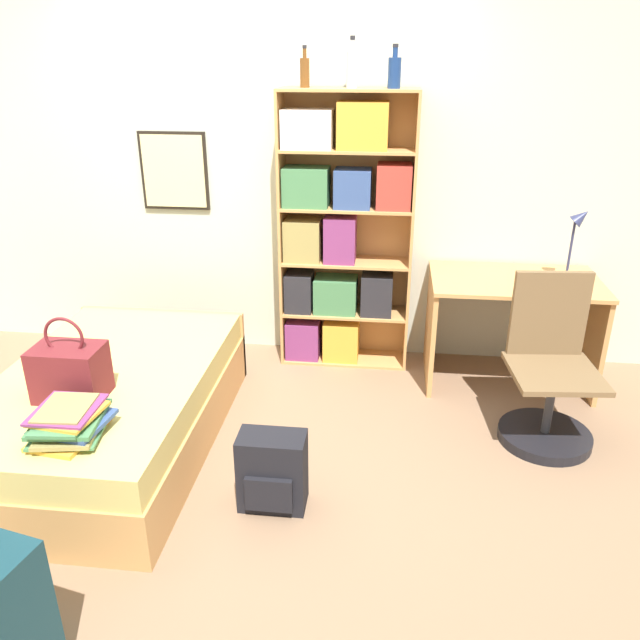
{
  "coord_description": "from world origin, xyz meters",
  "views": [
    {
      "loc": [
        0.87,
        -2.84,
        2.05
      ],
      "look_at": [
        0.51,
        0.18,
        0.75
      ],
      "focal_mm": 35.0,
      "sensor_mm": 36.0,
      "label": 1
    }
  ],
  "objects_px": {
    "bottle_green": "(305,72)",
    "desk": "(511,312)",
    "book_stack_on_bed": "(69,422)",
    "bed": "(111,407)",
    "bottle_clear": "(394,72)",
    "desk_lamp": "(578,230)",
    "desk_chair": "(548,391)",
    "handbag": "(70,371)",
    "bookcase": "(338,235)",
    "bottle_brown": "(352,68)",
    "backpack": "(272,472)"
  },
  "relations": [
    {
      "from": "bottle_green",
      "to": "desk",
      "type": "xyz_separation_m",
      "value": [
        1.38,
        -0.2,
        -1.45
      ]
    },
    {
      "from": "book_stack_on_bed",
      "to": "bed",
      "type": "bearing_deg",
      "value": 100.78
    },
    {
      "from": "book_stack_on_bed",
      "to": "desk",
      "type": "xyz_separation_m",
      "value": [
        2.2,
        1.64,
        -0.03
      ]
    },
    {
      "from": "desk",
      "to": "desk_chair",
      "type": "bearing_deg",
      "value": -79.88
    },
    {
      "from": "bottle_brown",
      "to": "desk_lamp",
      "type": "bearing_deg",
      "value": -6.83
    },
    {
      "from": "bottle_brown",
      "to": "desk",
      "type": "relative_size",
      "value": 0.28
    },
    {
      "from": "bottle_brown",
      "to": "desk_chair",
      "type": "bearing_deg",
      "value": -35.29
    },
    {
      "from": "bed",
      "to": "bottle_clear",
      "type": "height_order",
      "value": "bottle_clear"
    },
    {
      "from": "bottle_brown",
      "to": "book_stack_on_bed",
      "type": "bearing_deg",
      "value": -121.34
    },
    {
      "from": "handbag",
      "to": "bookcase",
      "type": "xyz_separation_m",
      "value": [
        1.19,
        1.5,
        0.32
      ]
    },
    {
      "from": "bottle_brown",
      "to": "desk",
      "type": "height_order",
      "value": "bottle_brown"
    },
    {
      "from": "bottle_green",
      "to": "desk_chair",
      "type": "height_order",
      "value": "bottle_green"
    },
    {
      "from": "bookcase",
      "to": "desk_chair",
      "type": "relative_size",
      "value": 1.96
    },
    {
      "from": "bottle_green",
      "to": "bottle_clear",
      "type": "distance_m",
      "value": 0.55
    },
    {
      "from": "handbag",
      "to": "desk_chair",
      "type": "relative_size",
      "value": 0.46
    },
    {
      "from": "book_stack_on_bed",
      "to": "bookcase",
      "type": "distance_m",
      "value": 2.14
    },
    {
      "from": "desk_chair",
      "to": "backpack",
      "type": "xyz_separation_m",
      "value": [
        -1.44,
        -0.78,
        -0.1
      ]
    },
    {
      "from": "handbag",
      "to": "desk",
      "type": "distance_m",
      "value": 2.7
    },
    {
      "from": "bottle_brown",
      "to": "bed",
      "type": "bearing_deg",
      "value": -135.5
    },
    {
      "from": "bed",
      "to": "handbag",
      "type": "bearing_deg",
      "value": -97.18
    },
    {
      "from": "desk",
      "to": "backpack",
      "type": "relative_size",
      "value": 2.72
    },
    {
      "from": "bookcase",
      "to": "desk",
      "type": "relative_size",
      "value": 1.74
    },
    {
      "from": "backpack",
      "to": "desk",
      "type": "bearing_deg",
      "value": 47.62
    },
    {
      "from": "bookcase",
      "to": "backpack",
      "type": "distance_m",
      "value": 1.8
    },
    {
      "from": "handbag",
      "to": "desk",
      "type": "relative_size",
      "value": 0.41
    },
    {
      "from": "bottle_clear",
      "to": "desk_lamp",
      "type": "distance_m",
      "value": 1.48
    },
    {
      "from": "book_stack_on_bed",
      "to": "bottle_green",
      "type": "height_order",
      "value": "bottle_green"
    },
    {
      "from": "handbag",
      "to": "bookcase",
      "type": "bearing_deg",
      "value": 51.39
    },
    {
      "from": "bottle_green",
      "to": "bottle_clear",
      "type": "xyz_separation_m",
      "value": [
        0.55,
        -0.05,
        0.0
      ]
    },
    {
      "from": "bed",
      "to": "bottle_green",
      "type": "distance_m",
      "value": 2.31
    },
    {
      "from": "bookcase",
      "to": "bottle_green",
      "type": "distance_m",
      "value": 1.05
    },
    {
      "from": "backpack",
      "to": "book_stack_on_bed",
      "type": "bearing_deg",
      "value": -167.64
    },
    {
      "from": "bed",
      "to": "desk_chair",
      "type": "bearing_deg",
      "value": 8.36
    },
    {
      "from": "handbag",
      "to": "desk_lamp",
      "type": "bearing_deg",
      "value": 26.26
    },
    {
      "from": "bed",
      "to": "handbag",
      "type": "height_order",
      "value": "handbag"
    },
    {
      "from": "bottle_brown",
      "to": "desk_lamp",
      "type": "height_order",
      "value": "bottle_brown"
    },
    {
      "from": "bed",
      "to": "book_stack_on_bed",
      "type": "xyz_separation_m",
      "value": [
        0.12,
        -0.62,
        0.3
      ]
    },
    {
      "from": "desk_chair",
      "to": "backpack",
      "type": "bearing_deg",
      "value": -151.44
    },
    {
      "from": "handbag",
      "to": "bottle_clear",
      "type": "distance_m",
      "value": 2.5
    },
    {
      "from": "bottle_green",
      "to": "desk_lamp",
      "type": "bearing_deg",
      "value": -6.06
    },
    {
      "from": "book_stack_on_bed",
      "to": "desk_chair",
      "type": "relative_size",
      "value": 0.41
    },
    {
      "from": "bed",
      "to": "bottle_green",
      "type": "relative_size",
      "value": 7.47
    },
    {
      "from": "bottle_green",
      "to": "bottle_clear",
      "type": "bearing_deg",
      "value": -5.47
    },
    {
      "from": "book_stack_on_bed",
      "to": "bottle_brown",
      "type": "xyz_separation_m",
      "value": [
        1.11,
        1.83,
        1.44
      ]
    },
    {
      "from": "bottle_clear",
      "to": "bed",
      "type": "bearing_deg",
      "value": -141.85
    },
    {
      "from": "bed",
      "to": "book_stack_on_bed",
      "type": "distance_m",
      "value": 0.7
    },
    {
      "from": "desk_lamp",
      "to": "bottle_brown",
      "type": "bearing_deg",
      "value": 173.17
    },
    {
      "from": "handbag",
      "to": "bottle_brown",
      "type": "relative_size",
      "value": 1.47
    },
    {
      "from": "book_stack_on_bed",
      "to": "desk_chair",
      "type": "distance_m",
      "value": 2.53
    },
    {
      "from": "bottle_brown",
      "to": "desk_chair",
      "type": "relative_size",
      "value": 0.31
    }
  ]
}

